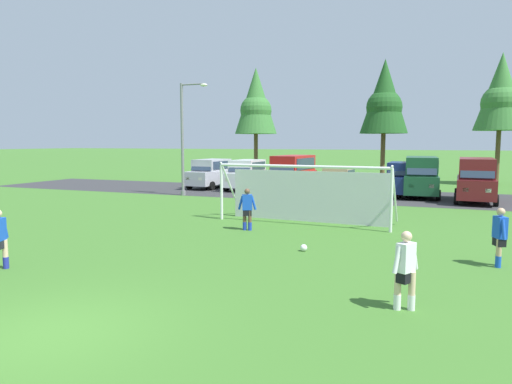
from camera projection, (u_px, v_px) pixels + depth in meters
name	position (u px, v px, depth m)	size (l,w,h in m)	color
ground_plane	(294.00, 214.00, 22.12)	(400.00, 400.00, 0.00)	#3D7028
parking_lot_strip	(333.00, 194.00, 30.33)	(52.00, 8.40, 0.01)	#333335
soccer_ball	(304.00, 248.00, 14.50)	(0.22, 0.22, 0.22)	white
soccer_goal	(306.00, 192.00, 19.65)	(7.50, 2.29, 2.57)	white
player_striker_near	(247.00, 209.00, 17.91)	(0.74, 0.37, 1.64)	brown
player_midfield_center	(499.00, 237.00, 12.63)	(0.37, 0.74, 1.64)	tan
player_defender_far	(405.00, 271.00, 9.35)	(0.51, 0.64, 1.64)	beige
parked_car_slot_far_left	(211.00, 173.00, 34.56)	(2.37, 4.72, 2.16)	#B2B2BC
parked_car_slot_left	(247.00, 174.00, 33.29)	(2.17, 4.62, 2.16)	silver
parked_car_slot_center_left	(293.00, 173.00, 31.83)	(2.48, 4.94, 2.52)	red
parked_car_slot_center	(338.00, 181.00, 30.60)	(2.27, 4.32, 1.72)	tan
parked_car_slot_center_right	(403.00, 179.00, 29.32)	(2.18, 4.62, 2.16)	navy
parked_car_slot_right	(421.00, 176.00, 28.80)	(2.37, 4.89, 2.52)	#194C2D
parked_car_slot_far_right	(476.00, 179.00, 26.30)	(2.35, 4.88, 2.52)	maroon
tree_left_edge	(256.00, 103.00, 41.29)	(3.78, 3.78, 10.08)	brown
tree_mid_left	(384.00, 99.00, 36.16)	(3.72, 3.72, 9.92)	brown
tree_center_back	(501.00, 94.00, 36.63)	(3.95, 3.95, 10.53)	brown
street_lamp	(185.00, 138.00, 29.40)	(2.00, 0.32, 7.15)	slate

